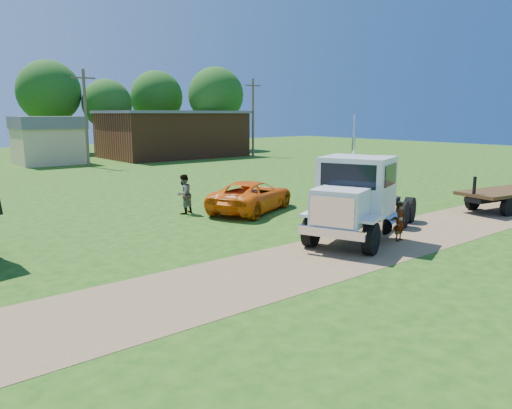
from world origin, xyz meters
TOP-DOWN VIEW (x-y plane):
  - ground at (0.00, 0.00)m, footprint 140.00×140.00m
  - dirt_track at (0.00, 0.00)m, footprint 120.00×4.20m
  - white_semi_tractor at (3.88, 0.93)m, footprint 8.24×5.29m
  - orange_pickup at (4.33, 8.19)m, footprint 6.27×4.77m
  - spectator_a at (5.03, -0.28)m, footprint 0.60×0.44m
  - spectator_b at (1.25, 9.78)m, footprint 1.18×1.06m
  - brick_building at (18.00, 40.00)m, footprint 15.40×10.40m
  - tan_shed at (4.00, 40.00)m, footprint 6.20×5.40m
  - utility_poles at (6.00, 35.00)m, footprint 42.20×0.28m
  - tree_row at (4.56, 50.87)m, footprint 57.67×15.76m

SIDE VIEW (x-z plane):
  - ground at x=0.00m, z-range 0.00..0.00m
  - dirt_track at x=0.00m, z-range 0.00..0.01m
  - spectator_a at x=5.03m, z-range 0.00..1.53m
  - orange_pickup at x=4.33m, z-range 0.00..1.58m
  - spectator_b at x=1.25m, z-range 0.00..1.99m
  - white_semi_tractor at x=3.88m, z-range -0.78..4.15m
  - tan_shed at x=4.00m, z-range 0.07..4.77m
  - brick_building at x=18.00m, z-range 0.01..5.31m
  - utility_poles at x=6.00m, z-range 0.21..9.21m
  - tree_row at x=4.56m, z-range 1.35..12.88m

